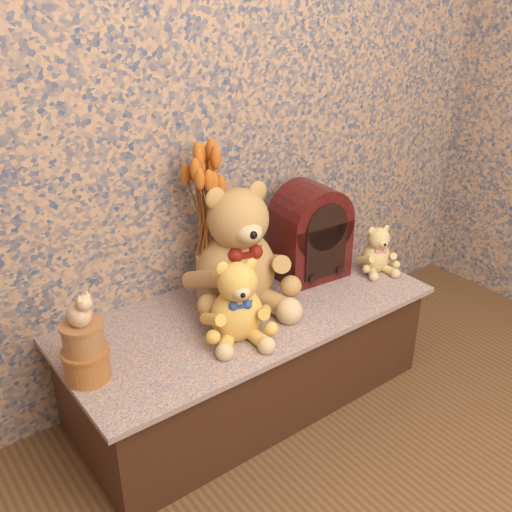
{
  "coord_description": "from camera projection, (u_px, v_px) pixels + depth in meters",
  "views": [
    {
      "loc": [
        -1.07,
        -0.26,
        1.51
      ],
      "look_at": [
        0.0,
        1.16,
        0.63
      ],
      "focal_mm": 41.21,
      "sensor_mm": 36.0,
      "label": 1
    }
  ],
  "objects": [
    {
      "name": "cat_figurine",
      "position": [
        78.0,
        307.0,
        1.67
      ],
      "size": [
        0.11,
        0.12,
        0.12
      ],
      "primitive_type": null,
      "rotation": [
        0.0,
        0.0,
        0.37
      ],
      "color": "silver",
      "rests_on": "biscuit_tin_upper"
    },
    {
      "name": "ceramic_vase",
      "position": [
        212.0,
        276.0,
        2.17
      ],
      "size": [
        0.14,
        0.14,
        0.19
      ],
      "primitive_type": "cylinder",
      "rotation": [
        0.0,
        0.0,
        -0.24
      ],
      "color": "tan",
      "rests_on": "display_shelf"
    },
    {
      "name": "display_shelf",
      "position": [
        248.0,
        355.0,
        2.21
      ],
      "size": [
        1.36,
        0.6,
        0.39
      ],
      "primitive_type": "cube",
      "color": "#395175",
      "rests_on": "ground"
    },
    {
      "name": "teddy_small",
      "position": [
        377.0,
        246.0,
        2.37
      ],
      "size": [
        0.22,
        0.24,
        0.21
      ],
      "primitive_type": null,
      "rotation": [
        0.0,
        0.0,
        -0.35
      ],
      "color": "tan",
      "rests_on": "display_shelf"
    },
    {
      "name": "biscuit_tin_lower",
      "position": [
        87.0,
        364.0,
        1.76
      ],
      "size": [
        0.15,
        0.15,
        0.1
      ],
      "primitive_type": "cylinder",
      "rotation": [
        0.0,
        0.0,
        -0.11
      ],
      "color": "gold",
      "rests_on": "display_shelf"
    },
    {
      "name": "biscuit_tin_upper",
      "position": [
        83.0,
        338.0,
        1.72
      ],
      "size": [
        0.12,
        0.12,
        0.09
      ],
      "primitive_type": "cylinder",
      "rotation": [
        0.0,
        0.0,
        0.04
      ],
      "color": "tan",
      "rests_on": "biscuit_tin_lower"
    },
    {
      "name": "cathedral_radio",
      "position": [
        310.0,
        231.0,
        2.3
      ],
      "size": [
        0.29,
        0.22,
        0.38
      ],
      "primitive_type": null,
      "rotation": [
        0.0,
        0.0,
        -0.09
      ],
      "color": "#3D0B0C",
      "rests_on": "display_shelf"
    },
    {
      "name": "dried_stalks",
      "position": [
        209.0,
        201.0,
        2.04
      ],
      "size": [
        0.25,
        0.25,
        0.41
      ],
      "primitive_type": null,
      "rotation": [
        0.0,
        0.0,
        -0.21
      ],
      "color": "#BF5D1E",
      "rests_on": "ceramic_vase"
    },
    {
      "name": "teddy_medium",
      "position": [
        237.0,
        295.0,
        1.92
      ],
      "size": [
        0.33,
        0.36,
        0.3
      ],
      "primitive_type": null,
      "rotation": [
        0.0,
        0.0,
        -0.39
      ],
      "color": "gold",
      "rests_on": "display_shelf"
    },
    {
      "name": "teddy_large",
      "position": [
        236.0,
        240.0,
        2.08
      ],
      "size": [
        0.48,
        0.54,
        0.5
      ],
      "primitive_type": null,
      "rotation": [
        0.0,
        0.0,
        -0.21
      ],
      "color": "#A98341",
      "rests_on": "display_shelf"
    }
  ]
}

